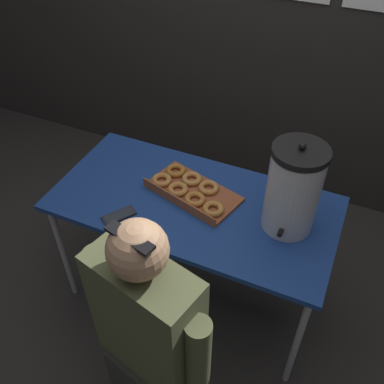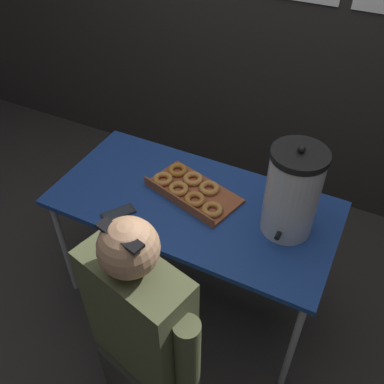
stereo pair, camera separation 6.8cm
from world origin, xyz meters
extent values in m
plane|color=#2D2B28|center=(0.00, 0.00, 0.00)|extent=(12.00, 12.00, 0.00)
cube|color=navy|center=(0.00, 0.00, 0.72)|extent=(1.37, 0.68, 0.03)
cylinder|color=#ADADB2|center=(-0.64, -0.29, 0.35)|extent=(0.03, 0.03, 0.71)
cylinder|color=#ADADB2|center=(0.64, -0.29, 0.35)|extent=(0.03, 0.03, 0.71)
cylinder|color=#ADADB2|center=(-0.64, 0.29, 0.35)|extent=(0.03, 0.03, 0.71)
cylinder|color=#ADADB2|center=(0.64, 0.29, 0.35)|extent=(0.03, 0.03, 0.71)
cube|color=brown|center=(-0.03, 0.06, 0.74)|extent=(0.50, 0.35, 0.02)
cube|color=brown|center=(-0.06, -0.06, 0.77)|extent=(0.44, 0.13, 0.04)
torus|color=#BD7B38|center=(-0.20, 0.05, 0.76)|extent=(0.14, 0.14, 0.03)
torus|color=#BD7A38|center=(-0.09, 0.02, 0.76)|extent=(0.14, 0.14, 0.03)
torus|color=#B4722F|center=(0.01, -0.01, 0.76)|extent=(0.14, 0.14, 0.03)
torus|color=#BB7937|center=(0.12, -0.04, 0.76)|extent=(0.11, 0.11, 0.03)
torus|color=#A96724|center=(-0.16, 0.15, 0.76)|extent=(0.14, 0.14, 0.03)
torus|color=#C2803E|center=(-0.06, 0.12, 0.76)|extent=(0.13, 0.13, 0.03)
torus|color=#BF7D3A|center=(0.04, 0.09, 0.76)|extent=(0.14, 0.14, 0.03)
cylinder|color=#B7B7BC|center=(0.45, 0.04, 0.93)|extent=(0.23, 0.23, 0.40)
cylinder|color=black|center=(0.45, 0.04, 1.14)|extent=(0.24, 0.24, 0.03)
sphere|color=black|center=(0.45, 0.04, 1.17)|extent=(0.03, 0.03, 0.03)
cylinder|color=black|center=(0.45, -0.08, 0.80)|extent=(0.02, 0.06, 0.02)
cube|color=black|center=(-0.28, -0.23, 0.74)|extent=(0.14, 0.17, 0.01)
cube|color=#2D333D|center=(-0.28, -0.23, 0.74)|extent=(0.12, 0.14, 0.00)
cube|color=#33332D|center=(0.10, -0.66, 0.23)|extent=(0.38, 0.31, 0.45)
cube|color=#4C5133|center=(0.10, -0.66, 0.74)|extent=(0.46, 0.29, 0.59)
sphere|color=tan|center=(0.10, -0.66, 1.14)|extent=(0.20, 0.20, 0.20)
cube|color=black|center=(0.10, -0.68, 1.22)|extent=(0.18, 0.08, 0.01)
cylinder|color=#4C5133|center=(0.33, -0.72, 0.71)|extent=(0.09, 0.09, 0.47)
cylinder|color=#4C5133|center=(-0.13, -0.60, 0.71)|extent=(0.09, 0.09, 0.47)
camera|label=1|loc=(0.61, -1.37, 2.15)|focal=40.00mm
camera|label=2|loc=(0.67, -1.34, 2.15)|focal=40.00mm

